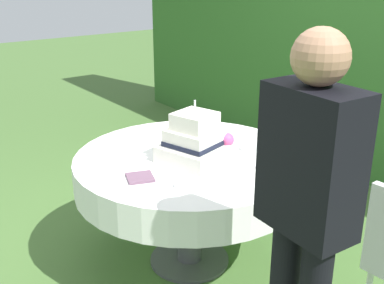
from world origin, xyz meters
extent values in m
plane|color=#476B33|center=(0.00, 0.00, 0.00)|extent=(20.00, 20.00, 0.00)
cylinder|color=#4C4C51|center=(0.00, 0.00, 0.01)|extent=(0.50, 0.50, 0.02)
cylinder|color=#4C4C51|center=(0.00, 0.00, 0.35)|extent=(0.16, 0.16, 0.70)
cylinder|color=olive|center=(0.00, 0.00, 0.71)|extent=(1.33, 1.33, 0.03)
cylinder|color=white|center=(0.00, 0.00, 0.63)|extent=(1.36, 1.36, 0.20)
cube|color=white|center=(0.08, -0.02, 0.77)|extent=(0.41, 0.41, 0.10)
cube|color=white|center=(0.08, -0.02, 0.87)|extent=(0.32, 0.32, 0.10)
cube|color=black|center=(0.08, -0.02, 0.84)|extent=(0.33, 0.33, 0.03)
cube|color=white|center=(0.08, -0.02, 0.97)|extent=(0.26, 0.26, 0.10)
sphere|color=#E04C8C|center=(0.17, 0.14, 0.85)|extent=(0.08, 0.08, 0.08)
cylinder|color=silver|center=(0.08, -0.02, 1.05)|extent=(0.01, 0.01, 0.07)
cylinder|color=white|center=(0.15, 0.37, 0.73)|extent=(0.14, 0.14, 0.01)
cylinder|color=white|center=(0.31, -0.26, 0.73)|extent=(0.11, 0.11, 0.01)
cylinder|color=white|center=(-0.27, 0.49, 0.73)|extent=(0.13, 0.13, 0.01)
cylinder|color=white|center=(0.40, 0.24, 0.73)|extent=(0.13, 0.13, 0.01)
cube|color=#6B4C60|center=(0.10, -0.40, 0.73)|extent=(0.18, 0.18, 0.01)
cube|color=black|center=(1.09, -0.27, 1.12)|extent=(0.37, 0.23, 0.55)
sphere|color=#A87A5B|center=(1.09, -0.27, 1.50)|extent=(0.20, 0.20, 0.20)
camera|label=1|loc=(2.08, -1.56, 1.78)|focal=44.40mm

